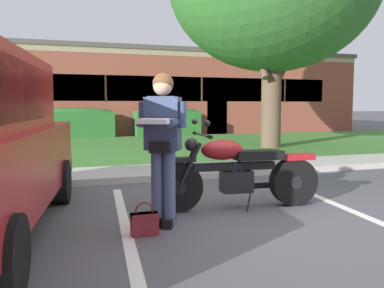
# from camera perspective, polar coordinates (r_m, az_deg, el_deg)

# --- Properties ---
(ground_plane) EXTENTS (140.00, 140.00, 0.00)m
(ground_plane) POSITION_cam_1_polar(r_m,az_deg,el_deg) (5.14, 10.91, -10.07)
(ground_plane) COLOR #4C4C51
(curb_strip) EXTENTS (60.00, 0.20, 0.12)m
(curb_strip) POSITION_cam_1_polar(r_m,az_deg,el_deg) (7.73, 0.10, -4.32)
(curb_strip) COLOR #B7B2A8
(curb_strip) RESTS_ON ground
(concrete_walk) EXTENTS (60.00, 1.50, 0.08)m
(concrete_walk) POSITION_cam_1_polar(r_m,az_deg,el_deg) (8.53, -1.76, -3.55)
(concrete_walk) COLOR #B7B2A8
(concrete_walk) RESTS_ON ground
(grass_lawn) EXTENTS (60.00, 8.46, 0.06)m
(grass_lawn) POSITION_cam_1_polar(r_m,az_deg,el_deg) (13.34, -8.08, -0.43)
(grass_lawn) COLOR #3D752D
(grass_lawn) RESTS_ON ground
(stall_stripe_0) EXTENTS (0.60, 4.39, 0.01)m
(stall_stripe_0) POSITION_cam_1_polar(r_m,az_deg,el_deg) (4.75, -8.98, -11.27)
(stall_stripe_0) COLOR silver
(stall_stripe_0) RESTS_ON ground
(stall_stripe_1) EXTENTS (0.60, 4.39, 0.01)m
(stall_stripe_1) POSITION_cam_1_polar(r_m,az_deg,el_deg) (5.95, 20.01, -8.12)
(stall_stripe_1) COLOR silver
(stall_stripe_1) RESTS_ON ground
(motorcycle) EXTENTS (2.24, 0.82, 1.18)m
(motorcycle) POSITION_cam_1_polar(r_m,az_deg,el_deg) (5.56, 7.10, -3.77)
(motorcycle) COLOR black
(motorcycle) RESTS_ON ground
(rider_person) EXTENTS (0.60, 0.67, 1.70)m
(rider_person) POSITION_cam_1_polar(r_m,az_deg,el_deg) (4.62, -4.03, 0.99)
(rider_person) COLOR black
(rider_person) RESTS_ON ground
(handbag) EXTENTS (0.28, 0.13, 0.36)m
(handbag) POSITION_cam_1_polar(r_m,az_deg,el_deg) (4.46, -6.47, -10.48)
(handbag) COLOR maroon
(handbag) RESTS_ON ground
(hedge_center_left) EXTENTS (2.91, 0.90, 1.24)m
(hedge_center_left) POSITION_cam_1_polar(r_m,az_deg,el_deg) (17.47, -15.34, 2.83)
(hedge_center_left) COLOR #286028
(hedge_center_left) RESTS_ON ground
(hedge_center_right) EXTENTS (2.80, 0.90, 1.24)m
(hedge_center_right) POSITION_cam_1_polar(r_m,az_deg,el_deg) (18.10, -3.37, 3.09)
(hedge_center_right) COLOR #286028
(hedge_center_right) RESTS_ON ground
(brick_building) EXTENTS (25.77, 9.22, 3.96)m
(brick_building) POSITION_cam_1_polar(r_m,az_deg,el_deg) (22.81, -13.09, 6.77)
(brick_building) COLOR brown
(brick_building) RESTS_ON ground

